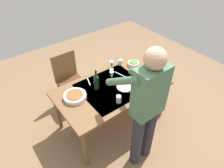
% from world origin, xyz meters
% --- Properties ---
extents(ground_plane, '(6.00, 6.00, 0.00)m').
position_xyz_m(ground_plane, '(0.00, 0.00, 0.00)').
color(ground_plane, '#846647').
extents(dining_table, '(1.57, 0.90, 0.73)m').
position_xyz_m(dining_table, '(0.00, 0.00, 0.65)').
color(dining_table, brown).
rests_on(dining_table, ground_plane).
extents(chair_near, '(0.40, 0.40, 0.91)m').
position_xyz_m(chair_near, '(0.27, -0.83, 0.53)').
color(chair_near, '#523019').
rests_on(chair_near, ground_plane).
extents(person_server, '(0.42, 0.61, 1.69)m').
position_xyz_m(person_server, '(0.07, 0.71, 0.96)').
color(person_server, '#2D2D38').
rests_on(person_server, ground_plane).
extents(wine_bottle, '(0.07, 0.07, 0.30)m').
position_xyz_m(wine_bottle, '(0.19, -0.10, 0.84)').
color(wine_bottle, black).
rests_on(wine_bottle, dining_table).
extents(wine_glass_left, '(0.07, 0.07, 0.15)m').
position_xyz_m(wine_glass_left, '(-0.09, -0.12, 0.83)').
color(wine_glass_left, white).
rests_on(wine_glass_left, dining_table).
extents(wine_glass_right, '(0.07, 0.07, 0.15)m').
position_xyz_m(wine_glass_right, '(-0.25, -0.34, 0.83)').
color(wine_glass_right, white).
rests_on(wine_glass_right, dining_table).
extents(water_cup_near_left, '(0.07, 0.07, 0.10)m').
position_xyz_m(water_cup_near_left, '(0.12, 0.29, 0.78)').
color(water_cup_near_left, silver).
rests_on(water_cup_near_left, dining_table).
extents(water_cup_near_right, '(0.07, 0.07, 0.09)m').
position_xyz_m(water_cup_near_right, '(-0.44, -0.36, 0.77)').
color(water_cup_near_right, silver).
rests_on(water_cup_near_right, dining_table).
extents(serving_bowl_pasta, '(0.30, 0.30, 0.07)m').
position_xyz_m(serving_bowl_pasta, '(0.52, -0.11, 0.76)').
color(serving_bowl_pasta, silver).
rests_on(serving_bowl_pasta, dining_table).
extents(side_bowl_salad, '(0.18, 0.18, 0.07)m').
position_xyz_m(side_bowl_salad, '(-0.60, -0.22, 0.76)').
color(side_bowl_salad, silver).
rests_on(side_bowl_salad, dining_table).
extents(dinner_plate_near, '(0.23, 0.23, 0.01)m').
position_xyz_m(dinner_plate_near, '(-0.49, 0.20, 0.73)').
color(dinner_plate_near, silver).
rests_on(dinner_plate_near, dining_table).
extents(dinner_plate_far, '(0.23, 0.23, 0.01)m').
position_xyz_m(dinner_plate_far, '(-0.14, 0.11, 0.73)').
color(dinner_plate_far, silver).
rests_on(dinner_plate_far, dining_table).
extents(table_knife, '(0.06, 0.20, 0.00)m').
position_xyz_m(table_knife, '(-0.27, -0.16, 0.73)').
color(table_knife, silver).
rests_on(table_knife, dining_table).
extents(table_fork, '(0.07, 0.18, 0.00)m').
position_xyz_m(table_fork, '(0.20, -0.30, 0.73)').
color(table_fork, silver).
rests_on(table_fork, dining_table).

